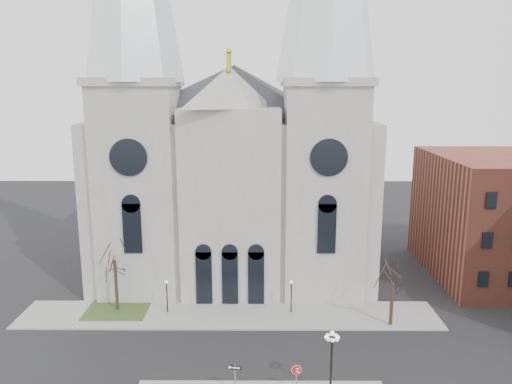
{
  "coord_description": "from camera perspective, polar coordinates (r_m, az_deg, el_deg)",
  "views": [
    {
      "loc": [
        2.82,
        -33.37,
        21.69
      ],
      "look_at": [
        2.62,
        8.0,
        12.82
      ],
      "focal_mm": 35.0,
      "sensor_mm": 36.0,
      "label": 1
    }
  ],
  "objects": [
    {
      "name": "ground",
      "position": [
        39.9,
        -4.09,
        -20.86
      ],
      "size": [
        160.0,
        160.0,
        0.0
      ],
      "primitive_type": "plane",
      "color": "black",
      "rests_on": "ground"
    },
    {
      "name": "sidewalk_far",
      "position": [
        49.44,
        -3.11,
        -13.85
      ],
      "size": [
        40.0,
        6.0,
        0.14
      ],
      "primitive_type": "cube",
      "color": "gray",
      "rests_on": "ground"
    },
    {
      "name": "grass_patch",
      "position": [
        52.12,
        -15.53,
        -12.85
      ],
      "size": [
        6.0,
        5.0,
        0.18
      ],
      "primitive_type": "cube",
      "color": "#2B3F1B",
      "rests_on": "ground"
    },
    {
      "name": "cathedral",
      "position": [
        56.39,
        -2.62,
        8.83
      ],
      "size": [
        33.0,
        26.66,
        54.0
      ],
      "color": "#9D9B92",
      "rests_on": "ground"
    },
    {
      "name": "bg_building_brick",
      "position": [
        63.41,
        25.68,
        -2.52
      ],
      "size": [
        14.0,
        18.0,
        14.0
      ],
      "primitive_type": "cube",
      "color": "brown",
      "rests_on": "ground"
    },
    {
      "name": "tree_left",
      "position": [
        50.09,
        -15.88,
        -7.14
      ],
      "size": [
        3.2,
        3.2,
        7.5
      ],
      "color": "black",
      "rests_on": "ground"
    },
    {
      "name": "tree_right",
      "position": [
        47.33,
        15.39,
        -9.69
      ],
      "size": [
        3.2,
        3.2,
        6.0
      ],
      "color": "black",
      "rests_on": "ground"
    },
    {
      "name": "ped_lamp_left",
      "position": [
        49.66,
        -10.17,
        -11.04
      ],
      "size": [
        0.32,
        0.32,
        3.26
      ],
      "color": "black",
      "rests_on": "sidewalk_far"
    },
    {
      "name": "ped_lamp_right",
      "position": [
        48.97,
        4.06,
        -11.22
      ],
      "size": [
        0.32,
        0.32,
        3.26
      ],
      "color": "black",
      "rests_on": "sidewalk_far"
    },
    {
      "name": "stop_sign",
      "position": [
        37.84,
        4.65,
        -19.85
      ],
      "size": [
        0.75,
        0.24,
        2.14
      ],
      "rotation": [
        0.0,
        0.0,
        -0.29
      ],
      "color": "slate",
      "rests_on": "sidewalk_near"
    },
    {
      "name": "globe_lamp",
      "position": [
        36.89,
        8.63,
        -17.98
      ],
      "size": [
        1.16,
        1.16,
        5.0
      ],
      "rotation": [
        0.0,
        0.0,
        -0.08
      ],
      "color": "black",
      "rests_on": "sidewalk_near"
    },
    {
      "name": "one_way_sign",
      "position": [
        37.83,
        -2.42,
        -19.96
      ],
      "size": [
        0.95,
        0.21,
        2.18
      ],
      "rotation": [
        0.0,
        0.0,
        -0.18
      ],
      "color": "slate",
      "rests_on": "sidewalk_near"
    }
  ]
}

